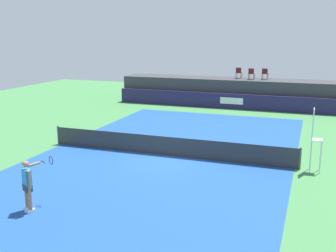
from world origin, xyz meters
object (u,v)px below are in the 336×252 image
at_px(spectator_chair_left, 251,73).
at_px(umpire_chair, 315,136).
at_px(net_post_far, 300,159).
at_px(spectator_chair_far_left, 239,72).
at_px(tennis_player, 28,184).
at_px(net_post_near, 58,135).
at_px(spectator_chair_center, 265,73).

height_order(spectator_chair_left, umpire_chair, spectator_chair_left).
xyz_separation_m(umpire_chair, net_post_far, (-0.52, 0.01, -1.09)).
distance_m(spectator_chair_far_left, umpire_chair, 16.70).
bearing_deg(spectator_chair_left, tennis_player, -99.76).
bearing_deg(tennis_player, net_post_far, 42.02).
bearing_deg(net_post_near, tennis_player, -61.84).
height_order(spectator_chair_far_left, spectator_chair_left, same).
relative_size(umpire_chair, tennis_player, 1.56).
distance_m(spectator_chair_left, net_post_far, 15.88).
xyz_separation_m(spectator_chair_far_left, net_post_near, (-6.84, -15.51, -2.19)).
bearing_deg(umpire_chair, net_post_near, 179.97).
height_order(spectator_chair_center, tennis_player, spectator_chair_center).
distance_m(spectator_chair_left, umpire_chair, 15.93).
distance_m(spectator_chair_center, umpire_chair, 16.01).
distance_m(net_post_far, tennis_player, 11.27).
xyz_separation_m(spectator_chair_center, net_post_near, (-8.94, -15.46, -2.19)).
relative_size(spectator_chair_far_left, umpire_chair, 0.32).
distance_m(spectator_chair_center, tennis_player, 23.58).
bearing_deg(spectator_chair_center, spectator_chair_far_left, 178.73).
relative_size(spectator_chair_far_left, spectator_chair_left, 1.00).
height_order(net_post_far, tennis_player, tennis_player).
xyz_separation_m(net_post_near, tennis_player, (4.04, -7.54, 0.46)).
distance_m(umpire_chair, tennis_player, 11.66).
bearing_deg(umpire_chair, spectator_chair_far_left, 111.40).
height_order(umpire_chair, net_post_far, umpire_chair).
distance_m(spectator_chair_left, spectator_chair_center, 1.08).
relative_size(spectator_chair_left, spectator_chair_center, 1.00).
xyz_separation_m(spectator_chair_far_left, spectator_chair_center, (2.11, -0.05, 0.00)).
xyz_separation_m(spectator_chair_center, tennis_player, (-4.91, -23.00, -1.73)).
relative_size(spectator_chair_left, net_post_far, 0.89).
bearing_deg(spectator_chair_far_left, spectator_chair_left, -21.21).
height_order(spectator_chair_left, net_post_near, spectator_chair_left).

